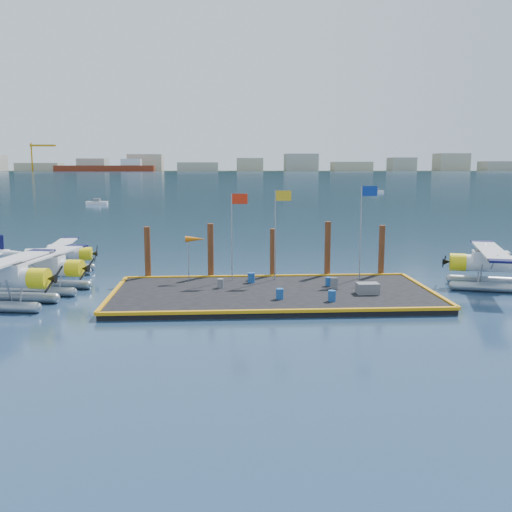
{
  "coord_description": "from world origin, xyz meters",
  "views": [
    {
      "loc": [
        -3.23,
        -35.24,
        8.27
      ],
      "look_at": [
        -0.94,
        2.0,
        2.36
      ],
      "focal_mm": 40.0,
      "sensor_mm": 36.0,
      "label": 1
    }
  ],
  "objects": [
    {
      "name": "drum_1",
      "position": [
        3.24,
        -2.87,
        0.72
      ],
      "size": [
        0.46,
        0.46,
        0.64
      ],
      "primitive_type": "cylinder",
      "color": "navy",
      "rests_on": "dock"
    },
    {
      "name": "drum_5",
      "position": [
        -1.21,
        2.81,
        0.74
      ],
      "size": [
        0.48,
        0.48,
        0.68
      ],
      "primitive_type": "cylinder",
      "color": "navy",
      "rests_on": "dock"
    },
    {
      "name": "drum_3",
      "position": [
        0.23,
        -2.16,
        0.72
      ],
      "size": [
        0.45,
        0.45,
        0.64
      ],
      "primitive_type": "cylinder",
      "color": "navy",
      "rests_on": "dock"
    },
    {
      "name": "far_backdrop",
      "position": [
        239.91,
        1737.52,
        9.45
      ],
      "size": [
        3050.0,
        2050.0,
        810.0
      ],
      "color": "black",
      "rests_on": "ground"
    },
    {
      "name": "drum_4",
      "position": [
        3.85,
        1.4,
        0.69
      ],
      "size": [
        0.42,
        0.42,
        0.59
      ],
      "primitive_type": "cylinder",
      "color": "navy",
      "rests_on": "dock"
    },
    {
      "name": "flagpole_red",
      "position": [
        -2.29,
        3.8,
        4.4
      ],
      "size": [
        1.14,
        0.08,
        6.0
      ],
      "color": "gray",
      "rests_on": "dock"
    },
    {
      "name": "piling_4",
      "position": [
        8.5,
        5.4,
        2.0
      ],
      "size": [
        0.44,
        0.44,
        4.0
      ],
      "primitive_type": "cylinder",
      "color": "#452713",
      "rests_on": "ground"
    },
    {
      "name": "crate",
      "position": [
        5.84,
        -1.02,
        0.74
      ],
      "size": [
        1.34,
        0.9,
        0.67
      ],
      "primitive_type": "cube",
      "color": "#5D5D63",
      "rests_on": "dock"
    },
    {
      "name": "piling_2",
      "position": [
        0.5,
        5.4,
        1.9
      ],
      "size": [
        0.44,
        0.44,
        3.8
      ],
      "primitive_type": "cylinder",
      "color": "#452713",
      "rests_on": "ground"
    },
    {
      "name": "piling_0",
      "position": [
        -8.5,
        5.4,
        2.0
      ],
      "size": [
        0.44,
        0.44,
        4.0
      ],
      "primitive_type": "cylinder",
      "color": "#452713",
      "rests_on": "ground"
    },
    {
      "name": "flagpole_yellow",
      "position": [
        0.7,
        3.8,
        4.51
      ],
      "size": [
        1.14,
        0.08,
        6.2
      ],
      "color": "gray",
      "rests_on": "dock"
    },
    {
      "name": "piling_1",
      "position": [
        -4.0,
        5.4,
        2.1
      ],
      "size": [
        0.44,
        0.44,
        4.2
      ],
      "primitive_type": "cylinder",
      "color": "#452713",
      "rests_on": "ground"
    },
    {
      "name": "flagpole_blue",
      "position": [
        6.7,
        3.8,
        4.69
      ],
      "size": [
        1.14,
        0.08,
        6.5
      ],
      "color": "gray",
      "rests_on": "dock"
    },
    {
      "name": "drum_0",
      "position": [
        -3.32,
        1.24,
        0.7
      ],
      "size": [
        0.43,
        0.43,
        0.6
      ],
      "primitive_type": "cylinder",
      "color": "#5D5D63",
      "rests_on": "dock"
    },
    {
      "name": "dock",
      "position": [
        0.0,
        0.0,
        0.2
      ],
      "size": [
        20.0,
        10.0,
        0.4
      ],
      "primitive_type": "cube",
      "color": "black",
      "rests_on": "ground"
    },
    {
      "name": "seaplane_c",
      "position": [
        -15.95,
        9.17,
        1.34
      ],
      "size": [
        7.88,
        8.69,
        3.08
      ],
      "rotation": [
        0.0,
        0.0,
        -1.49
      ],
      "color": "gray",
      "rests_on": "ground"
    },
    {
      "name": "seaplane_b",
      "position": [
        -15.14,
        2.67,
        1.47
      ],
      "size": [
        8.76,
        9.52,
        3.37
      ],
      "rotation": [
        0.0,
        0.0,
        -1.79
      ],
      "color": "gray",
      "rests_on": "ground"
    },
    {
      "name": "piling_3",
      "position": [
        4.5,
        5.4,
        2.15
      ],
      "size": [
        0.44,
        0.44,
        4.3
      ],
      "primitive_type": "cylinder",
      "color": "#452713",
      "rests_on": "ground"
    },
    {
      "name": "ground",
      "position": [
        0.0,
        0.0,
        0.0
      ],
      "size": [
        4000.0,
        4000.0,
        0.0
      ],
      "primitive_type": "plane",
      "color": "navy",
      "rests_on": "ground"
    },
    {
      "name": "windsock",
      "position": [
        -5.03,
        3.8,
        3.23
      ],
      "size": [
        1.4,
        0.44,
        3.12
      ],
      "color": "gray",
      "rests_on": "dock"
    },
    {
      "name": "dock_bumpers",
      "position": [
        0.0,
        0.0,
        0.49
      ],
      "size": [
        20.25,
        10.25,
        0.18
      ],
      "primitive_type": null,
      "color": "#C9850B",
      "rests_on": "dock"
    },
    {
      "name": "seaplane_d",
      "position": [
        15.38,
        1.68,
        1.55
      ],
      "size": [
        9.31,
        9.96,
        3.56
      ],
      "rotation": [
        0.0,
        0.0,
        1.26
      ],
      "color": "gray",
      "rests_on": "ground"
    },
    {
      "name": "drum_2",
      "position": [
        4.07,
        0.64,
        0.75
      ],
      "size": [
        0.49,
        0.49,
        0.69
      ],
      "primitive_type": "cylinder",
      "color": "#5D5D63",
      "rests_on": "dock"
    }
  ]
}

